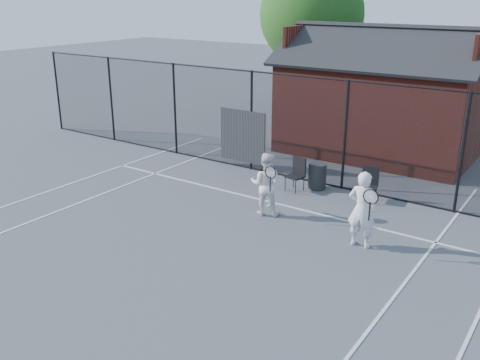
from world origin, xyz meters
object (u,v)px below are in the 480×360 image
Objects in this scene: player_back at (266,184)px; chair_left at (295,175)px; chair_right at (368,185)px; player_front at (362,209)px; waste_bin at (317,176)px; clubhouse at (381,105)px.

chair_left is (-0.20, 1.82, -0.33)m from player_back.
chair_right is (1.75, 2.19, -0.33)m from player_back.
player_front is 3.60m from waste_bin.
chair_right is at bearing 51.30° from player_back.
chair_right is (-0.84, 2.53, -0.40)m from player_front.
player_back is (-0.29, -6.72, -0.83)m from clubhouse.
player_front is 1.08× the size of player_back.
clubhouse is 7.23× the size of chair_left.
chair_right is 1.53m from waste_bin.
player_back is at bearing -138.26° from chair_right.
clubhouse is at bearing 87.53° from player_back.
chair_right is at bearing 108.28° from player_front.
player_back is 2.82m from chair_right.
clubhouse is 7.47m from player_front.
player_front is at bearing -7.66° from player_back.
player_front is at bearing -71.98° from clubhouse.
player_back is at bearing -92.47° from clubhouse.
player_front is 1.88× the size of chair_right.
player_back reaches higher than chair_left.
player_front is 1.87× the size of chair_left.
waste_bin is at bearing -90.81° from clubhouse.
player_front reaches higher than player_back.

